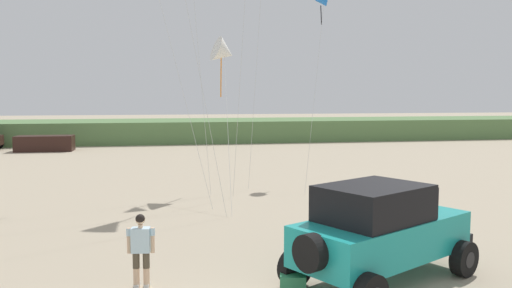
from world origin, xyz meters
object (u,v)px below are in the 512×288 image
(kite_yellow_diamond, at_px, (324,2))
(distant_sedan, at_px, (45,143))
(kite_red_delta, at_px, (224,52))
(cooler_box, at_px, (293,284))
(jeep, at_px, (381,230))
(person_watching, at_px, (141,247))

(kite_yellow_diamond, bearing_deg, distant_sedan, 138.57)
(distant_sedan, distance_m, kite_red_delta, 22.40)
(cooler_box, bearing_deg, kite_yellow_diamond, 83.20)
(jeep, distance_m, kite_yellow_diamond, 17.88)
(distant_sedan, height_order, kite_red_delta, kite_red_delta)
(person_watching, relative_size, distant_sedan, 0.40)
(distant_sedan, bearing_deg, kite_yellow_diamond, -40.85)
(person_watching, bearing_deg, cooler_box, -14.31)
(cooler_box, xyz_separation_m, distant_sedan, (-11.56, 31.14, 0.41))
(kite_red_delta, bearing_deg, cooler_box, -90.44)
(distant_sedan, height_order, kite_yellow_diamond, kite_yellow_diamond)
(person_watching, height_order, distant_sedan, person_watching)
(jeep, distance_m, kite_red_delta, 13.69)
(cooler_box, bearing_deg, person_watching, 178.73)
(kite_yellow_diamond, bearing_deg, cooler_box, -109.85)
(cooler_box, xyz_separation_m, kite_yellow_diamond, (5.73, 15.88, 8.95))
(distant_sedan, relative_size, kite_red_delta, 0.60)
(person_watching, height_order, kite_yellow_diamond, kite_yellow_diamond)
(cooler_box, relative_size, distant_sedan, 0.13)
(distant_sedan, relative_size, kite_yellow_diamond, 0.43)
(person_watching, xyz_separation_m, kite_yellow_diamond, (8.96, 15.05, 8.21))
(cooler_box, height_order, kite_red_delta, kite_red_delta)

